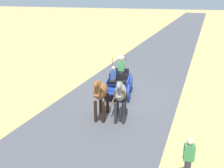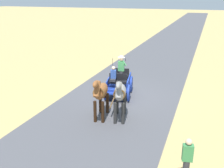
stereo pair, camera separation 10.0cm
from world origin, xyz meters
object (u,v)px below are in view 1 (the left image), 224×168
Objects in this scene: horse_drawn_carriage at (119,83)px; pedestrian_walking at (188,160)px; horse_off_side at (101,93)px; horse_near_side at (120,94)px.

horse_drawn_carriage reaches higher than pedestrian_walking.
horse_off_side is (-0.14, 3.06, 0.51)m from horse_drawn_carriage.
horse_off_side is 1.36× the size of pedestrian_walking.
horse_drawn_carriage reaches higher than horse_near_side.
horse_off_side is at bearing 11.33° from horse_near_side.
horse_near_side is at bearing 109.90° from horse_drawn_carriage.
horse_drawn_carriage reaches higher than horse_off_side.
horse_off_side is 5.42m from pedestrian_walking.
pedestrian_walking is (-4.42, 6.36, 0.05)m from horse_drawn_carriage.
horse_near_side is 1.36× the size of pedestrian_walking.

